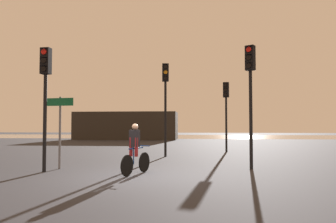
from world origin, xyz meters
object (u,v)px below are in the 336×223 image
traffic_light_near_left (45,85)px  cyclist (135,149)px  traffic_light_center (165,92)px  direction_sign_post (60,122)px  distant_building (127,126)px  traffic_light_near_right (250,83)px  traffic_light_far_right (226,103)px

traffic_light_near_left → cyclist: traffic_light_near_left is taller
traffic_light_center → direction_sign_post: size_ratio=1.80×
distant_building → traffic_light_near_right: 26.11m
direction_sign_post → cyclist: size_ratio=1.60×
direction_sign_post → cyclist: 3.27m
traffic_light_far_right → traffic_light_center: bearing=61.8°
traffic_light_near_left → cyclist: size_ratio=2.60×
traffic_light_far_right → direction_sign_post: (-6.62, -8.21, -1.19)m
distant_building → traffic_light_center: (6.40, -19.73, 1.72)m
traffic_light_near_left → traffic_light_center: traffic_light_center is taller
traffic_light_center → traffic_light_far_right: bearing=-144.2°
traffic_light_near_left → traffic_light_far_right: bearing=-121.9°
distant_building → traffic_light_near_left: size_ratio=2.67×
traffic_light_near_right → cyclist: 4.80m
distant_building → direction_sign_post: size_ratio=4.32×
traffic_light_center → direction_sign_post: bearing=47.4°
cyclist → traffic_light_center: bearing=107.1°
traffic_light_near_right → direction_sign_post: (-6.87, -0.60, -1.40)m
traffic_light_near_right → traffic_light_far_right: traffic_light_near_right is taller
traffic_light_near_left → traffic_light_center: size_ratio=0.90×
traffic_light_far_right → cyclist: (-3.64, -9.26, -2.06)m
cyclist → traffic_light_near_left: bearing=-164.7°
direction_sign_post → cyclist: bearing=169.2°
traffic_light_center → cyclist: size_ratio=2.89×
distant_building → traffic_light_far_right: size_ratio=2.72×
traffic_light_near_right → traffic_light_far_right: bearing=-57.3°
traffic_light_far_right → cyclist: 10.16m
traffic_light_center → traffic_light_far_right: traffic_light_center is taller
traffic_light_near_left → cyclist: (3.16, -0.29, -2.12)m
distant_building → traffic_light_center: size_ratio=2.40×
cyclist → distant_building: bearing=123.7°
traffic_light_center → distant_building: bearing=-80.8°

